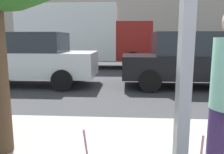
% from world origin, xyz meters
% --- Properties ---
extents(ground_plane, '(60.00, 60.00, 0.00)m').
position_xyz_m(ground_plane, '(0.00, 8.00, 0.00)').
color(ground_plane, '#38383A').
extents(building_facade_far, '(28.00, 1.20, 6.08)m').
position_xyz_m(building_facade_far, '(0.00, 18.23, 3.04)').
color(building_facade_far, '#A89E8E').
rests_on(building_facade_far, ground).
extents(parked_car_white, '(4.54, 1.89, 1.73)m').
position_xyz_m(parked_car_white, '(-3.53, 6.44, 0.88)').
color(parked_car_white, silver).
rests_on(parked_car_white, ground).
extents(parked_car_black, '(4.24, 1.90, 1.74)m').
position_xyz_m(parked_car_black, '(1.73, 6.44, 0.87)').
color(parked_car_black, black).
rests_on(parked_car_black, ground).
extents(box_truck, '(6.74, 2.44, 3.21)m').
position_xyz_m(box_truck, '(-2.60, 11.22, 1.72)').
color(box_truck, silver).
rests_on(box_truck, ground).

